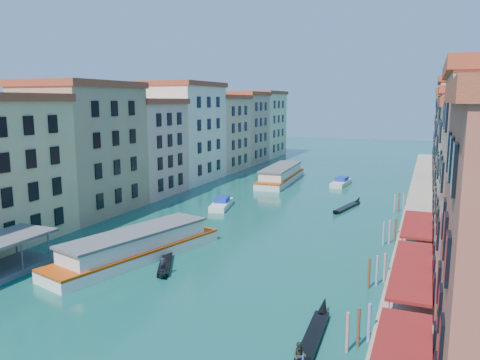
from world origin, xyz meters
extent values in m
cube|color=tan|center=(-26.00, 39.50, 9.50)|extent=(12.00, 17.00, 19.00)
cube|color=maroon|center=(-26.00, 39.50, 19.50)|extent=(12.80, 17.40, 1.00)
cube|color=#D6A48D|center=(-26.00, 55.00, 8.25)|extent=(12.00, 14.00, 16.50)
cube|color=maroon|center=(-26.00, 55.00, 17.00)|extent=(12.80, 14.40, 1.00)
cube|color=beige|center=(-26.00, 71.00, 10.00)|extent=(12.00, 18.00, 20.00)
cube|color=maroon|center=(-26.00, 71.00, 20.50)|extent=(12.80, 18.40, 1.00)
cube|color=tan|center=(-26.00, 88.00, 8.75)|extent=(12.00, 16.00, 17.50)
cube|color=maroon|center=(-26.00, 88.00, 18.00)|extent=(12.80, 16.40, 1.00)
cube|color=tan|center=(-26.00, 103.50, 9.25)|extent=(12.00, 15.00, 18.50)
cube|color=maroon|center=(-26.00, 103.50, 19.00)|extent=(12.80, 15.40, 1.00)
cube|color=beige|center=(-26.00, 119.50, 9.50)|extent=(12.00, 17.00, 19.00)
cube|color=maroon|center=(-26.00, 119.50, 19.50)|extent=(12.80, 17.40, 1.00)
cube|color=tan|center=(30.00, 71.00, 10.00)|extent=(12.00, 18.00, 20.00)
cube|color=maroon|center=(30.00, 71.00, 20.50)|extent=(12.80, 18.40, 1.00)
cube|color=brown|center=(30.00, 87.50, 8.75)|extent=(12.00, 15.00, 17.50)
cube|color=maroon|center=(30.00, 87.50, 18.00)|extent=(12.80, 15.40, 1.00)
cube|color=tan|center=(30.00, 103.00, 9.25)|extent=(12.00, 16.00, 18.50)
cube|color=maroon|center=(30.00, 103.00, 19.00)|extent=(12.80, 16.40, 1.00)
cube|color=#B47956|center=(30.00, 119.50, 9.75)|extent=(12.00, 17.00, 19.50)
cube|color=maroon|center=(30.00, 119.50, 20.00)|extent=(12.80, 17.40, 1.00)
cube|color=#AFA08D|center=(22.00, 65.00, 0.50)|extent=(4.00, 140.00, 1.00)
cylinder|color=#5C5C5F|center=(20.80, 12.00, 1.50)|extent=(0.12, 0.12, 3.00)
cube|color=maroon|center=(22.20, 23.50, 3.00)|extent=(3.20, 15.30, 0.25)
cylinder|color=#5C5C5F|center=(20.80, 18.40, 1.50)|extent=(0.12, 0.12, 3.00)
cylinder|color=#5C5C5F|center=(20.80, 28.60, 1.50)|extent=(0.12, 0.12, 3.00)
cube|color=maroon|center=(22.20, 39.00, 3.00)|extent=(3.20, 12.60, 0.25)
cylinder|color=#5C5C5F|center=(20.80, 34.80, 1.50)|extent=(0.12, 0.12, 3.00)
cylinder|color=#5C5C5F|center=(20.80, 43.20, 1.50)|extent=(0.12, 0.12, 3.00)
cylinder|color=brown|center=(18.50, 13.00, 1.30)|extent=(0.24, 0.24, 3.20)
cylinder|color=brown|center=(19.10, 14.00, 1.30)|extent=(0.24, 0.24, 3.20)
cylinder|color=brown|center=(19.70, 15.00, 1.30)|extent=(0.24, 0.24, 3.20)
cylinder|color=brown|center=(18.50, 25.00, 1.30)|extent=(0.24, 0.24, 3.20)
cylinder|color=brown|center=(19.10, 26.00, 1.30)|extent=(0.24, 0.24, 3.20)
cylinder|color=brown|center=(19.70, 27.00, 1.30)|extent=(0.24, 0.24, 3.20)
cylinder|color=brown|center=(18.50, 39.00, 1.30)|extent=(0.24, 0.24, 3.20)
cylinder|color=brown|center=(19.10, 40.00, 1.30)|extent=(0.24, 0.24, 3.20)
cylinder|color=brown|center=(19.70, 41.00, 1.30)|extent=(0.24, 0.24, 3.20)
cylinder|color=brown|center=(18.50, 57.00, 1.30)|extent=(0.24, 0.24, 3.20)
cylinder|color=brown|center=(19.10, 58.00, 1.30)|extent=(0.24, 0.24, 3.20)
cylinder|color=brown|center=(19.70, 59.00, 1.30)|extent=(0.24, 0.24, 3.20)
cube|color=white|center=(-6.00, 23.89, 0.64)|extent=(10.30, 21.91, 1.28)
cube|color=silver|center=(-6.00, 23.89, 2.03)|extent=(8.65, 17.64, 1.71)
cube|color=#5C5C5F|center=(-6.00, 23.89, 3.05)|extent=(9.10, 18.24, 0.27)
cube|color=#C2430B|center=(-6.00, 23.89, 1.23)|extent=(10.35, 21.92, 0.27)
cube|color=silver|center=(-6.00, 77.02, 0.69)|extent=(6.37, 23.17, 1.38)
cube|color=silver|center=(-6.00, 77.02, 2.18)|extent=(5.55, 18.56, 1.83)
cube|color=#5C5C5F|center=(-6.00, 77.02, 3.27)|extent=(5.93, 19.15, 0.29)
cube|color=#C2430B|center=(-6.00, 77.02, 1.32)|extent=(6.43, 23.18, 0.29)
cube|color=black|center=(-2.54, 24.15, 0.23)|extent=(5.19, 8.80, 0.46)
cone|color=black|center=(-4.86, 28.76, 0.62)|extent=(1.76, 2.27, 1.73)
cone|color=black|center=(-0.22, 19.55, 0.52)|extent=(1.60, 1.95, 1.53)
imported|color=black|center=(-0.78, 20.65, 1.30)|extent=(0.77, 0.67, 1.78)
cube|color=black|center=(16.00, 13.02, 0.23)|extent=(1.55, 9.34, 0.46)
cone|color=black|center=(15.77, 18.18, 0.62)|extent=(1.02, 2.11, 1.73)
imported|color=#2D3228|center=(16.17, 9.10, 1.30)|extent=(0.89, 0.71, 1.78)
cube|color=black|center=(11.30, 56.88, 0.21)|extent=(2.98, 8.79, 0.44)
cone|color=black|center=(12.37, 61.63, 0.58)|extent=(1.29, 2.10, 1.64)
cone|color=black|center=(10.22, 52.13, 0.49)|extent=(1.21, 1.77, 1.44)
cube|color=white|center=(-7.73, 49.98, 0.45)|extent=(4.14, 8.26, 0.90)
cube|color=#1332A0|center=(-7.85, 50.53, 1.24)|extent=(2.72, 3.75, 0.79)
cube|color=silver|center=(6.66, 77.54, 0.45)|extent=(3.18, 8.14, 0.91)
cube|color=#1332A0|center=(6.71, 78.10, 1.25)|extent=(2.33, 3.57, 0.80)
camera|label=1|loc=(22.88, -17.35, 17.10)|focal=35.00mm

